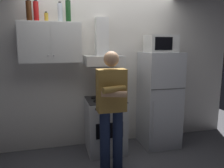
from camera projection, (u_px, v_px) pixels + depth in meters
The scene contains 14 objects.
ground_plane at pixel (112, 156), 3.44m from camera, with size 7.00×7.00×0.00m, color #4C4C51.
back_wall_tiled at pixel (103, 67), 3.78m from camera, with size 4.80×0.10×2.70m, color silver.
upper_cabinet at pixel (51, 43), 3.28m from camera, with size 0.90×0.37×0.60m.
stove_oven at pixel (105, 125), 3.59m from camera, with size 0.60×0.62×0.87m.
range_hood at pixel (103, 53), 3.51m from camera, with size 0.60×0.44×0.75m.
refrigerator at pixel (159, 99), 3.76m from camera, with size 0.60×0.62×1.60m.
microwave at pixel (161, 44), 3.62m from camera, with size 0.48×0.37×0.28m.
person_standing at pixel (111, 107), 2.92m from camera, with size 0.38×0.33×1.64m.
cooking_pot at pixel (115, 96), 3.42m from camera, with size 0.29×0.19×0.11m.
bottle_vodka_clear at pixel (60, 13), 3.24m from camera, with size 0.07×0.07×0.29m.
bottle_spice_jar at pixel (46, 17), 3.20m from camera, with size 0.06×0.06×0.14m.
bottle_wine_green at pixel (68, 11), 3.28m from camera, with size 0.08×0.08×0.34m.
bottle_soda_red at pixel (36, 11), 3.15m from camera, with size 0.07×0.07×0.30m.
bottle_rum_dark at pixel (29, 11), 3.11m from camera, with size 0.08×0.08×0.30m.
Camera 1 is at (-0.80, -3.09, 1.71)m, focal length 35.28 mm.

